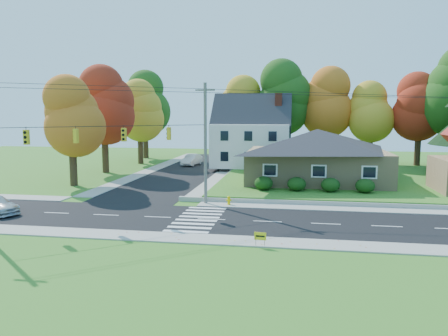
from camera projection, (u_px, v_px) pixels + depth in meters
The scene contains 22 objects.
ground at pixel (211, 219), 31.18m from camera, with size 120.00×120.00×0.00m, color #3D7923.
road_main at pixel (211, 219), 31.18m from camera, with size 90.00×8.00×0.02m, color black.
road_cross at pixel (190, 170), 57.92m from camera, with size 8.00×44.00×0.02m, color black.
sidewalk_north at pixel (223, 204), 36.07m from camera, with size 90.00×2.00×0.08m, color #9C9A90.
sidewalk_south at pixel (196, 239), 26.28m from camera, with size 90.00×2.00×0.08m, color #9C9A90.
lawn at pixel (359, 178), 49.60m from camera, with size 30.00×30.00×0.50m, color #3D7923.
ranch_house at pixel (317, 155), 45.13m from camera, with size 14.60×10.60×5.40m.
colonial_house at pixel (252, 135), 58.00m from camera, with size 10.40×8.40×9.60m.
hedge_row at pixel (313, 184), 39.42m from camera, with size 10.70×1.70×1.27m.
traffic_infrastructure at pixel (213, 146), 31.88m from camera, with size 38.10×10.66×10.00m.
tree_lot_0 at pixel (242, 108), 63.73m from camera, with size 6.72×6.72×12.51m.
tree_lot_1 at pixel (284, 98), 61.62m from camera, with size 7.84×7.84×14.60m.
tree_lot_2 at pixel (326, 103), 61.71m from camera, with size 7.28×7.28×13.56m.
tree_lot_3 at pixel (371, 112), 59.92m from camera, with size 6.16×6.16×11.47m.
tree_lot_4 at pixel (420, 107), 57.89m from camera, with size 6.72×6.72×12.51m.
tree_west_0 at pixel (71, 117), 44.78m from camera, with size 6.16×6.16×11.47m.
tree_west_1 at pixel (104, 106), 54.56m from camera, with size 7.28×7.28×13.56m.
tree_west_2 at pixel (140, 111), 64.27m from camera, with size 6.72×6.72×12.51m.
tree_west_3 at pixel (145, 103), 72.25m from camera, with size 7.84×7.84×14.60m.
white_car at pixel (192, 160), 63.03m from camera, with size 1.64×4.72×1.55m, color silver.
fire_hydrant at pixel (229, 201), 35.88m from camera, with size 0.45×0.35×0.78m.
yard_sign at pixel (260, 236), 24.73m from camera, with size 0.68×0.10×0.85m.
Camera 1 is at (5.86, -29.91, 7.59)m, focal length 35.00 mm.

